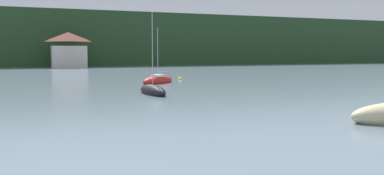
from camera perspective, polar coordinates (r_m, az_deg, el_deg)
The scene contains 5 objects.
wooded_hillside at distance 120.27m, azimuth -10.80°, elevation 5.95°, with size 352.00×51.41×22.67m.
shore_building_westcentral at distance 84.07m, azimuth -17.07°, elevation 5.05°, with size 6.88×5.72×7.05m.
sailboat_mid_0 at distance 29.53m, azimuth -5.58°, elevation -0.51°, with size 1.46×4.33×6.23m.
sailboat_far_5 at distance 39.77m, azimuth -4.85°, elevation 0.97°, with size 4.45×3.90×5.77m.
mooring_buoy_near at distance 45.54m, azimuth -1.71°, elevation 1.15°, with size 0.57×0.57×0.57m, color yellow.
Camera 1 is at (-7.19, 31.62, 3.05)m, focal length 37.65 mm.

